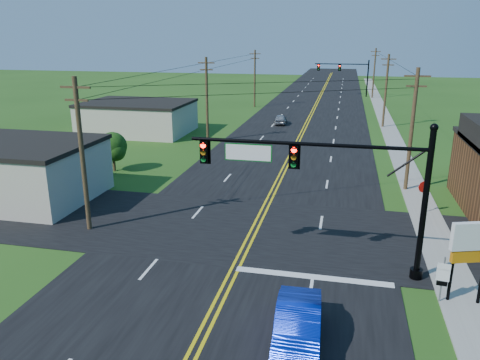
% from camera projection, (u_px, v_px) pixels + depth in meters
% --- Properties ---
extents(ground, '(260.00, 260.00, 0.00)m').
position_uv_depth(ground, '(186.00, 360.00, 16.71)').
color(ground, '#224714').
rests_on(ground, ground).
extents(road_main, '(16.00, 220.00, 0.04)m').
position_uv_depth(road_main, '(306.00, 121.00, 63.32)').
color(road_main, black).
rests_on(road_main, ground).
extents(road_cross, '(70.00, 10.00, 0.04)m').
position_uv_depth(road_cross, '(251.00, 230.00, 27.89)').
color(road_cross, black).
rests_on(road_cross, ground).
extents(sidewalk, '(2.00, 160.00, 0.08)m').
position_uv_depth(sidewalk, '(394.00, 140.00, 51.80)').
color(sidewalk, gray).
rests_on(sidewalk, ground).
extents(signal_mast_main, '(11.30, 0.60, 7.48)m').
position_uv_depth(signal_mast_main, '(326.00, 177.00, 21.86)').
color(signal_mast_main, black).
rests_on(signal_mast_main, ground).
extents(signal_mast_far, '(10.98, 0.60, 7.48)m').
position_uv_depth(signal_mast_far, '(344.00, 72.00, 89.03)').
color(signal_mast_far, black).
rests_on(signal_mast_far, ground).
extents(cream_bldg_near, '(10.20, 8.20, 4.10)m').
position_uv_depth(cream_bldg_near, '(19.00, 171.00, 32.72)').
color(cream_bldg_near, '#B9B09D').
rests_on(cream_bldg_near, ground).
extents(cream_bldg_far, '(12.20, 9.20, 3.70)m').
position_uv_depth(cream_bldg_far, '(138.00, 117.00, 55.58)').
color(cream_bldg_far, '#B9B09D').
rests_on(cream_bldg_far, ground).
extents(utility_pole_left_a, '(1.80, 0.28, 9.00)m').
position_uv_depth(utility_pole_left_a, '(82.00, 153.00, 26.64)').
color(utility_pole_left_a, '#372A19').
rests_on(utility_pole_left_a, ground).
extents(utility_pole_left_b, '(1.80, 0.28, 9.00)m').
position_uv_depth(utility_pole_left_b, '(207.00, 98.00, 49.94)').
color(utility_pole_left_b, '#372A19').
rests_on(utility_pole_left_b, ground).
extents(utility_pole_left_c, '(1.80, 0.28, 9.00)m').
position_uv_depth(utility_pole_left_c, '(255.00, 77.00, 75.12)').
color(utility_pole_left_c, '#372A19').
rests_on(utility_pole_left_c, ground).
extents(utility_pole_right_a, '(1.80, 0.28, 9.00)m').
position_uv_depth(utility_pole_right_a, '(412.00, 128.00, 33.78)').
color(utility_pole_right_a, '#372A19').
rests_on(utility_pole_right_a, ground).
extents(utility_pole_right_b, '(1.80, 0.28, 9.00)m').
position_uv_depth(utility_pole_right_b, '(386.00, 90.00, 58.02)').
color(utility_pole_right_b, '#372A19').
rests_on(utility_pole_right_b, ground).
extents(utility_pole_right_c, '(1.80, 0.28, 9.00)m').
position_uv_depth(utility_pole_right_c, '(374.00, 72.00, 85.99)').
color(utility_pole_right_c, '#372A19').
rests_on(utility_pole_right_c, ground).
extents(tree_left, '(2.40, 2.40, 3.37)m').
position_uv_depth(tree_left, '(113.00, 146.00, 39.52)').
color(tree_left, '#372A19').
rests_on(tree_left, ground).
extents(blue_car, '(1.90, 4.83, 1.57)m').
position_uv_depth(blue_car, '(298.00, 328.00, 17.23)').
color(blue_car, '#0822B7').
rests_on(blue_car, ground).
extents(distant_car, '(1.70, 3.77, 1.25)m').
position_uv_depth(distant_car, '(281.00, 119.00, 61.19)').
color(distant_car, '#9E9EA2').
rests_on(distant_car, ground).
extents(route_sign, '(0.54, 0.12, 2.18)m').
position_uv_depth(route_sign, '(443.00, 277.00, 19.92)').
color(route_sign, slate).
rests_on(route_sign, ground).
extents(stop_sign, '(0.75, 0.36, 2.27)m').
position_uv_depth(stop_sign, '(424.00, 190.00, 29.91)').
color(stop_sign, slate).
rests_on(stop_sign, ground).
extents(pylon_sign, '(1.81, 0.82, 3.75)m').
position_uv_depth(pylon_sign, '(471.00, 245.00, 19.49)').
color(pylon_sign, black).
rests_on(pylon_sign, ground).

